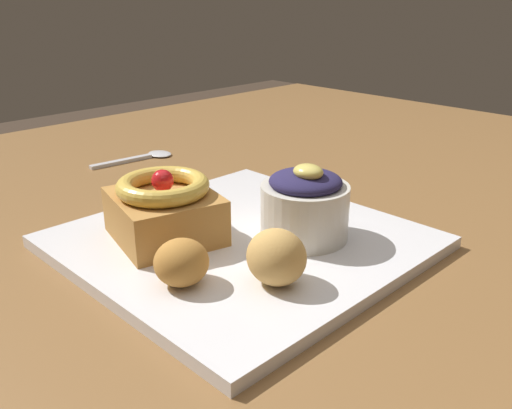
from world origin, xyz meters
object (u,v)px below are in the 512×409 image
at_px(berry_ramekin, 305,205).
at_px(fritter_middle, 181,262).
at_px(fritter_front, 276,257).
at_px(spoon, 144,157).
at_px(cake_slice, 164,209).
at_px(front_plate, 242,242).

height_order(berry_ramekin, fritter_middle, berry_ramekin).
height_order(fritter_front, spoon, fritter_front).
height_order(cake_slice, berry_ramekin, berry_ramekin).
bearing_deg(fritter_front, fritter_middle, -133.55).
height_order(front_plate, berry_ramekin, berry_ramekin).
bearing_deg(cake_slice, fritter_middle, -27.85).
height_order(front_plate, fritter_front, fritter_front).
bearing_deg(spoon, fritter_front, -103.86).
bearing_deg(fritter_middle, front_plate, 108.71).
bearing_deg(front_plate, fritter_front, -25.89).
bearing_deg(cake_slice, berry_ramekin, 45.58).
height_order(front_plate, cake_slice, cake_slice).
bearing_deg(fritter_front, spoon, 160.45).
bearing_deg(front_plate, fritter_middle, -71.29).
bearing_deg(cake_slice, front_plate, 46.93).
bearing_deg(fritter_middle, cake_slice, 152.15).
xyz_separation_m(berry_ramekin, fritter_front, (0.04, -0.08, -0.01)).
distance_m(fritter_middle, spoon, 0.41).
xyz_separation_m(fritter_front, fritter_middle, (-0.05, -0.06, -0.00)).
bearing_deg(berry_ramekin, fritter_middle, -94.39).
height_order(cake_slice, fritter_front, cake_slice).
xyz_separation_m(cake_slice, spoon, (-0.27, 0.16, -0.04)).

